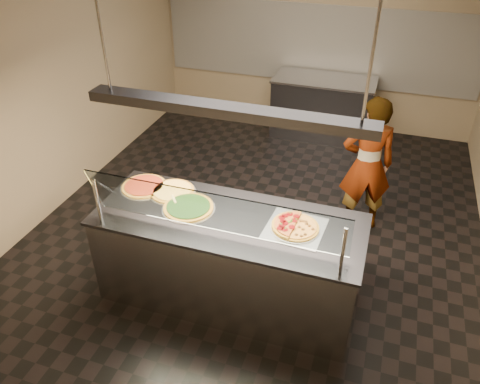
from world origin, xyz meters
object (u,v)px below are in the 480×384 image
(half_pizza_pepperoni, at_px, (284,223))
(pizza_spinach, at_px, (189,207))
(sneeze_guard, at_px, (213,213))
(pizza_spatula, at_px, (179,201))
(half_pizza_sausage, at_px, (307,228))
(pizza_cheese, at_px, (173,191))
(pizza_tomato, at_px, (144,186))
(prep_table, at_px, (322,107))
(serving_counter, at_px, (229,258))
(worker, at_px, (367,165))
(perforated_tray, at_px, (295,228))
(heat_lamp_housing, at_px, (227,110))

(half_pizza_pepperoni, bearing_deg, pizza_spinach, -178.93)
(sneeze_guard, distance_m, pizza_spatula, 0.71)
(half_pizza_sausage, relative_size, pizza_spatula, 1.48)
(half_pizza_pepperoni, relative_size, pizza_cheese, 0.93)
(half_pizza_pepperoni, relative_size, pizza_spinach, 0.85)
(pizza_tomato, bearing_deg, prep_table, 72.22)
(serving_counter, height_order, worker, worker)
(serving_counter, height_order, pizza_cheese, pizza_cheese)
(pizza_cheese, bearing_deg, pizza_spinach, -37.57)
(pizza_spinach, xyz_separation_m, pizza_tomato, (-0.55, 0.19, -0.00))
(pizza_spinach, xyz_separation_m, pizza_cheese, (-0.25, 0.19, -0.00))
(pizza_cheese, relative_size, pizza_spatula, 1.59)
(serving_counter, relative_size, half_pizza_sausage, 5.82)
(perforated_tray, relative_size, worker, 0.32)
(sneeze_guard, bearing_deg, serving_counter, 90.00)
(serving_counter, relative_size, half_pizza_pepperoni, 5.82)
(pizza_cheese, bearing_deg, pizza_tomato, -178.92)
(sneeze_guard, relative_size, pizza_tomato, 4.76)
(serving_counter, bearing_deg, worker, 56.03)
(pizza_cheese, bearing_deg, half_pizza_pepperoni, -8.88)
(pizza_cheese, bearing_deg, sneeze_guard, -41.37)
(sneeze_guard, height_order, pizza_spatula, sneeze_guard)
(pizza_spinach, bearing_deg, pizza_spatula, 158.28)
(pizza_tomato, bearing_deg, pizza_spinach, -18.89)
(sneeze_guard, height_order, pizza_spinach, sneeze_guard)
(pizza_tomato, bearing_deg, heat_lamp_housing, -13.06)
(perforated_tray, relative_size, half_pizza_pepperoni, 1.25)
(pizza_tomato, bearing_deg, pizza_spatula, -18.14)
(half_pizza_sausage, distance_m, pizza_spatula, 1.19)
(half_pizza_sausage, relative_size, pizza_spinach, 0.85)
(half_pizza_pepperoni, distance_m, worker, 1.63)
(perforated_tray, bearing_deg, serving_counter, -175.44)
(half_pizza_pepperoni, bearing_deg, perforated_tray, -0.24)
(sneeze_guard, xyz_separation_m, prep_table, (0.20, 4.12, -0.76))
(perforated_tray, height_order, heat_lamp_housing, heat_lamp_housing)
(prep_table, bearing_deg, pizza_tomato, -107.78)
(half_pizza_sausage, bearing_deg, heat_lamp_housing, -176.19)
(perforated_tray, distance_m, half_pizza_sausage, 0.10)
(sneeze_guard, relative_size, heat_lamp_housing, 0.94)
(sneeze_guard, bearing_deg, heat_lamp_housing, 90.00)
(serving_counter, xyz_separation_m, heat_lamp_housing, (-0.00, 0.00, 1.48))
(worker, bearing_deg, sneeze_guard, 44.30)
(perforated_tray, bearing_deg, pizza_cheese, 171.78)
(pizza_spinach, relative_size, pizza_spatula, 1.74)
(worker, bearing_deg, prep_table, -85.53)
(pizza_spatula, distance_m, worker, 2.17)
(perforated_tray, distance_m, pizza_tomato, 1.54)
(sneeze_guard, bearing_deg, half_pizza_sausage, 29.64)
(half_pizza_pepperoni, bearing_deg, serving_counter, -174.51)
(serving_counter, bearing_deg, prep_table, 87.00)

